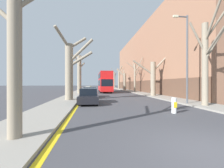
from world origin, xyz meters
name	(u,v)px	position (x,y,z in m)	size (l,w,h in m)	color
ground_plane	(216,154)	(0.00, 0.00, 0.00)	(300.00, 300.00, 0.00)	#424247
sidewalk_left	(84,89)	(-6.04, 50.00, 0.06)	(2.76, 120.00, 0.12)	gray
sidewalk_right	(118,89)	(6.04, 50.00, 0.06)	(2.76, 120.00, 0.12)	gray
building_facade_right	(157,62)	(12.41, 31.30, 7.14)	(10.08, 46.21, 14.31)	#93664C
kerb_line_stripe	(89,89)	(-4.48, 50.00, 0.00)	(0.24, 120.00, 0.01)	yellow
street_tree_left_0	(13,31)	(-5.76, 1.68, 3.57)	(4.61, 1.33, 7.20)	gray
street_tree_left_1	(70,68)	(-5.59, 13.04, 3.53)	(3.86, 2.43, 7.47)	gray
street_tree_left_2	(79,73)	(-5.65, 24.18, 3.82)	(3.51, 3.11, 8.46)	gray
street_tree_right_0	(206,58)	(5.68, 7.17, 3.86)	(2.14, 3.19, 7.98)	gray
street_tree_right_1	(153,77)	(5.59, 17.51, 2.85)	(5.22, 1.52, 5.96)	gray
street_tree_right_2	(135,76)	(5.76, 27.31, 3.49)	(3.29, 4.07, 7.40)	gray
street_tree_right_3	(124,80)	(5.49, 36.98, 2.81)	(2.51, 1.91, 6.18)	gray
street_tree_right_4	(119,79)	(5.76, 46.58, 3.56)	(1.62, 1.75, 8.03)	gray
street_tree_right_5	(114,79)	(5.68, 56.97, 3.66)	(2.54, 2.11, 8.21)	gray
double_decker_bus	(105,81)	(-0.54, 29.25, 2.42)	(2.46, 10.83, 4.26)	red
parked_car_0	(89,96)	(-3.59, 10.70, 0.66)	(1.73, 4.33, 1.41)	black
parked_car_1	(90,92)	(-3.59, 17.20, 0.64)	(1.84, 4.14, 1.36)	#9EA3AD
lamp_post	(186,55)	(4.97, 8.69, 4.40)	(1.40, 0.20, 7.88)	#4C4F54
traffic_bollard	(174,105)	(1.87, 5.28, 0.49)	(0.31, 0.32, 0.97)	white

